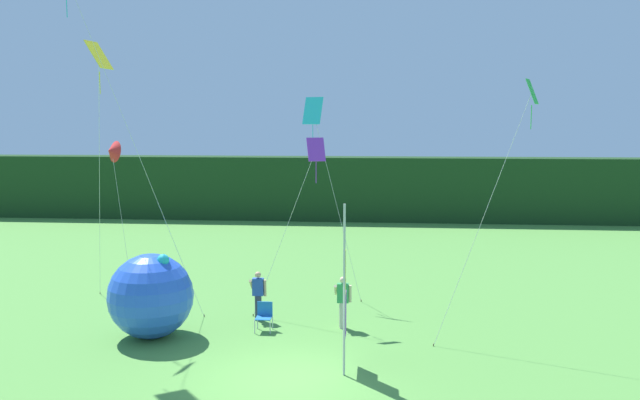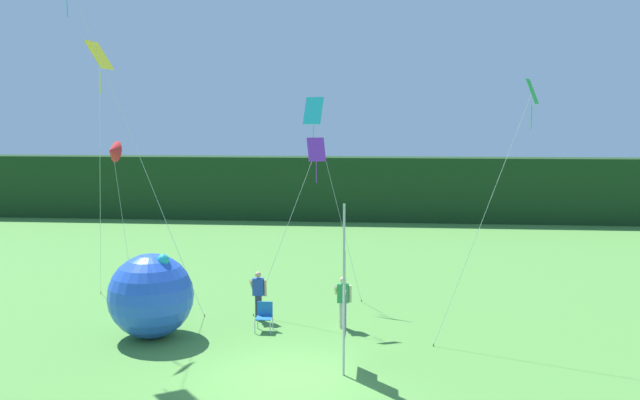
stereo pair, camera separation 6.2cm
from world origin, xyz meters
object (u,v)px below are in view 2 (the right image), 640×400
inflatable_balloon (151,296)px  kite_red_delta_4 (113,151)px  banner_flag (344,291)px  kite_purple_diamond_1 (313,158)px  kite_green_diamond_0 (526,109)px  kite_cyan_diamond_2 (315,118)px  person_mid_field (343,301)px  person_near_banner (258,294)px  kite_yellow_diamond_5 (99,68)px  folding_chair (264,314)px

inflatable_balloon → kite_red_delta_4: 9.58m
banner_flag → inflatable_balloon: 6.41m
kite_purple_diamond_1 → kite_red_delta_4: bearing=150.9°
kite_green_diamond_0 → kite_cyan_diamond_2: kite_green_diamond_0 is taller
kite_red_delta_4 → person_mid_field: bearing=-31.8°
person_near_banner → kite_cyan_diamond_2: 6.99m
person_mid_field → inflatable_balloon: bearing=-166.1°
kite_purple_diamond_1 → banner_flag: bearing=-74.9°
person_mid_field → kite_green_diamond_0: size_ratio=0.21×
kite_yellow_diamond_5 → folding_chair: bearing=-7.3°
kite_red_delta_4 → folding_chair: bearing=-41.5°
kite_purple_diamond_1 → kite_cyan_diamond_2: bearing=94.7°
person_near_banner → folding_chair: 1.18m
kite_purple_diamond_1 → folding_chair: bearing=-128.8°
inflatable_balloon → kite_red_delta_4: size_ratio=0.45×
kite_red_delta_4 → banner_flag: bearing=-43.8°
banner_flag → folding_chair: bearing=130.5°
inflatable_balloon → kite_cyan_diamond_2: kite_cyan_diamond_2 is taller
folding_chair → kite_purple_diamond_1: size_ratio=0.15×
kite_purple_diamond_1 → kite_yellow_diamond_5: (-6.72, -1.02, 2.87)m
kite_green_diamond_0 → kite_yellow_diamond_5: (-13.08, 0.84, 1.32)m
inflatable_balloon → folding_chair: 3.51m
kite_purple_diamond_1 → kite_red_delta_4: size_ratio=1.04×
inflatable_balloon → kite_cyan_diamond_2: size_ratio=0.35×
person_near_banner → kite_green_diamond_0: 10.17m
person_mid_field → inflatable_balloon: inflatable_balloon is taller
kite_red_delta_4 → kite_yellow_diamond_5: size_ratio=0.64×
banner_flag → kite_red_delta_4: (-10.20, 9.79, 3.16)m
inflatable_balloon → kite_green_diamond_0: 12.38m
kite_green_diamond_0 → kite_yellow_diamond_5: 13.17m
folding_chair → kite_cyan_diamond_2: kite_cyan_diamond_2 is taller
folding_chair → banner_flag: bearing=-49.5°
person_mid_field → kite_purple_diamond_1: size_ratio=0.28×
banner_flag → kite_cyan_diamond_2: bearing=101.3°
banner_flag → person_near_banner: 5.35m
inflatable_balloon → kite_red_delta_4: bearing=119.1°
person_mid_field → kite_purple_diamond_1: (-1.07, 1.24, 4.43)m
folding_chair → kite_green_diamond_0: bearing=-1.2°
banner_flag → kite_red_delta_4: 14.49m
kite_purple_diamond_1 → person_near_banner: bearing=-159.6°
folding_chair → kite_cyan_diamond_2: size_ratio=0.12×
inflatable_balloon → kite_green_diamond_0: bearing=4.1°
kite_purple_diamond_1 → inflatable_balloon: bearing=-150.3°
banner_flag → folding_chair: size_ratio=5.01×
kite_cyan_diamond_2 → kite_red_delta_4: kite_cyan_diamond_2 is taller
folding_chair → kite_green_diamond_0: kite_green_diamond_0 is taller
kite_green_diamond_0 → kite_yellow_diamond_5: bearing=176.3°
kite_green_diamond_0 → person_mid_field: bearing=173.3°
kite_purple_diamond_1 → kite_yellow_diamond_5: bearing=-171.4°
person_mid_field → kite_cyan_diamond_2: kite_cyan_diamond_2 is taller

